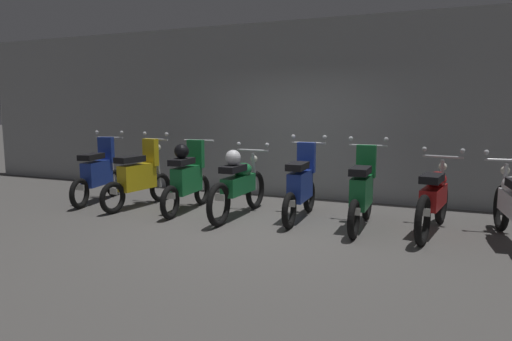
{
  "coord_description": "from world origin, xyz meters",
  "views": [
    {
      "loc": [
        2.46,
        -5.94,
        1.71
      ],
      "look_at": [
        -0.2,
        0.52,
        0.75
      ],
      "focal_mm": 31.76,
      "sensor_mm": 36.0,
      "label": 1
    }
  ],
  "objects_px": {
    "motorbike_slot_1": "(139,177)",
    "motorbike_slot_4": "(301,186)",
    "motorbike_slot_0": "(98,173)",
    "motorbike_slot_5": "(362,192)",
    "motorbike_slot_3": "(239,184)",
    "motorbike_slot_2": "(187,178)",
    "motorbike_slot_6": "(434,198)"
  },
  "relations": [
    {
      "from": "motorbike_slot_0",
      "to": "motorbike_slot_3",
      "type": "height_order",
      "value": "motorbike_slot_0"
    },
    {
      "from": "motorbike_slot_0",
      "to": "motorbike_slot_2",
      "type": "height_order",
      "value": "motorbike_slot_0"
    },
    {
      "from": "motorbike_slot_1",
      "to": "motorbike_slot_6",
      "type": "height_order",
      "value": "motorbike_slot_1"
    },
    {
      "from": "motorbike_slot_5",
      "to": "motorbike_slot_3",
      "type": "bearing_deg",
      "value": -178.26
    },
    {
      "from": "motorbike_slot_5",
      "to": "motorbike_slot_2",
      "type": "bearing_deg",
      "value": -179.62
    },
    {
      "from": "motorbike_slot_4",
      "to": "motorbike_slot_5",
      "type": "xyz_separation_m",
      "value": [
        0.96,
        -0.16,
        0.0
      ]
    },
    {
      "from": "motorbike_slot_1",
      "to": "motorbike_slot_3",
      "type": "xyz_separation_m",
      "value": [
        1.91,
        -0.01,
        0.0
      ]
    },
    {
      "from": "motorbike_slot_5",
      "to": "motorbike_slot_6",
      "type": "relative_size",
      "value": 0.87
    },
    {
      "from": "motorbike_slot_0",
      "to": "motorbike_slot_1",
      "type": "height_order",
      "value": "same"
    },
    {
      "from": "motorbike_slot_1",
      "to": "motorbike_slot_4",
      "type": "bearing_deg",
      "value": 4.21
    },
    {
      "from": "motorbike_slot_2",
      "to": "motorbike_slot_6",
      "type": "xyz_separation_m",
      "value": [
        3.83,
        0.1,
        -0.07
      ]
    },
    {
      "from": "motorbike_slot_3",
      "to": "motorbike_slot_5",
      "type": "relative_size",
      "value": 1.16
    },
    {
      "from": "motorbike_slot_1",
      "to": "motorbike_slot_5",
      "type": "height_order",
      "value": "same"
    },
    {
      "from": "motorbike_slot_3",
      "to": "motorbike_slot_5",
      "type": "xyz_separation_m",
      "value": [
        1.91,
        0.06,
        -0.0
      ]
    },
    {
      "from": "motorbike_slot_2",
      "to": "motorbike_slot_6",
      "type": "relative_size",
      "value": 0.87
    },
    {
      "from": "motorbike_slot_0",
      "to": "motorbike_slot_6",
      "type": "bearing_deg",
      "value": 0.49
    },
    {
      "from": "motorbike_slot_5",
      "to": "motorbike_slot_6",
      "type": "height_order",
      "value": "motorbike_slot_5"
    },
    {
      "from": "motorbike_slot_5",
      "to": "motorbike_slot_6",
      "type": "xyz_separation_m",
      "value": [
        0.96,
        0.08,
        -0.04
      ]
    },
    {
      "from": "motorbike_slot_1",
      "to": "motorbike_slot_3",
      "type": "height_order",
      "value": "motorbike_slot_1"
    },
    {
      "from": "motorbike_slot_4",
      "to": "motorbike_slot_6",
      "type": "height_order",
      "value": "motorbike_slot_4"
    },
    {
      "from": "motorbike_slot_0",
      "to": "motorbike_slot_5",
      "type": "height_order",
      "value": "same"
    },
    {
      "from": "motorbike_slot_4",
      "to": "motorbike_slot_6",
      "type": "bearing_deg",
      "value": -2.38
    },
    {
      "from": "motorbike_slot_2",
      "to": "motorbike_slot_3",
      "type": "xyz_separation_m",
      "value": [
        0.96,
        -0.04,
        -0.04
      ]
    },
    {
      "from": "motorbike_slot_1",
      "to": "motorbike_slot_4",
      "type": "xyz_separation_m",
      "value": [
        2.86,
        0.21,
        0.0
      ]
    },
    {
      "from": "motorbike_slot_0",
      "to": "motorbike_slot_1",
      "type": "bearing_deg",
      "value": -4.81
    },
    {
      "from": "motorbike_slot_1",
      "to": "motorbike_slot_5",
      "type": "bearing_deg",
      "value": 0.76
    },
    {
      "from": "motorbike_slot_0",
      "to": "motorbike_slot_6",
      "type": "height_order",
      "value": "motorbike_slot_0"
    },
    {
      "from": "motorbike_slot_4",
      "to": "motorbike_slot_1",
      "type": "bearing_deg",
      "value": -175.79
    },
    {
      "from": "motorbike_slot_0",
      "to": "motorbike_slot_5",
      "type": "xyz_separation_m",
      "value": [
        4.79,
        -0.03,
        0.0
      ]
    },
    {
      "from": "motorbike_slot_3",
      "to": "motorbike_slot_6",
      "type": "height_order",
      "value": "same"
    },
    {
      "from": "motorbike_slot_2",
      "to": "motorbike_slot_3",
      "type": "height_order",
      "value": "motorbike_slot_2"
    },
    {
      "from": "motorbike_slot_1",
      "to": "motorbike_slot_4",
      "type": "relative_size",
      "value": 1.0
    }
  ]
}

